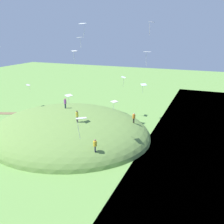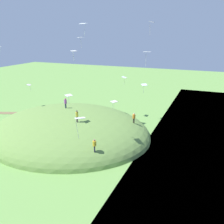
{
  "view_description": "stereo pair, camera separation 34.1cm",
  "coord_description": "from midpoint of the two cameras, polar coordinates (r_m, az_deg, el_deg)",
  "views": [
    {
      "loc": [
        -12.92,
        31.42,
        15.41
      ],
      "look_at": [
        -0.31,
        0.31,
        4.54
      ],
      "focal_mm": 39.26,
      "sensor_mm": 36.0,
      "label": 1
    },
    {
      "loc": [
        -13.23,
        31.29,
        15.41
      ],
      "look_at": [
        -0.31,
        0.31,
        4.54
      ],
      "focal_mm": 39.26,
      "sensor_mm": 36.0,
      "label": 2
    }
  ],
  "objects": [
    {
      "name": "mooring_post",
      "position": [
        35.57,
        7.06,
        -6.84
      ],
      "size": [
        0.14,
        0.14,
        1.16
      ],
      "primitive_type": "cylinder",
      "color": "brown",
      "rests_on": "ground_plane"
    },
    {
      "name": "kite_10",
      "position": [
        39.03,
        -7.78,
        16.74
      ],
      "size": [
        1.2,
        1.22,
        1.67
      ],
      "color": "white"
    },
    {
      "name": "kite_12",
      "position": [
        30.77,
        0.21,
        2.38
      ],
      "size": [
        0.91,
        1.05,
        1.21
      ],
      "color": "white"
    },
    {
      "name": "kite_7",
      "position": [
        44.43,
        7.15,
        6.26
      ],
      "size": [
        1.24,
        1.22,
        1.76
      ],
      "color": "white"
    },
    {
      "name": "dirt_path",
      "position": [
        52.31,
        -20.43,
        -0.33
      ],
      "size": [
        13.15,
        6.05,
        0.04
      ],
      "primitive_type": "cube",
      "rotation": [
        0.0,
        0.0,
        0.36
      ],
      "color": "brown",
      "rests_on": "ground_plane"
    },
    {
      "name": "ground_plane",
      "position": [
        37.31,
        -0.53,
        -6.46
      ],
      "size": [
        160.0,
        160.0,
        0.0
      ],
      "primitive_type": "plane",
      "color": "#6B9B48"
    },
    {
      "name": "kite_4",
      "position": [
        37.96,
        8.9,
        19.86
      ],
      "size": [
        0.7,
        0.97,
        1.93
      ],
      "color": "#F4DBD0"
    },
    {
      "name": "kite_2",
      "position": [
        30.41,
        7.85,
        13.55
      ],
      "size": [
        1.01,
        0.78,
        1.78
      ],
      "color": "white"
    },
    {
      "name": "kite_9",
      "position": [
        33.17,
        -10.34,
        3.73
      ],
      "size": [
        0.95,
        1.12,
        1.54
      ],
      "color": "white"
    },
    {
      "name": "kite_6",
      "position": [
        22.73,
        -7.66,
        -1.73
      ],
      "size": [
        1.15,
        1.13,
        2.1
      ],
      "color": "white"
    },
    {
      "name": "person_watching_kites",
      "position": [
        33.85,
        -8.44,
        -0.65
      ],
      "size": [
        0.42,
        0.42,
        1.69
      ],
      "rotation": [
        0.0,
        0.0,
        2.98
      ],
      "color": "#3E3737",
      "rests_on": "grass_hill"
    },
    {
      "name": "person_on_hilltop",
      "position": [
        29.27,
        -4.31,
        -7.47
      ],
      "size": [
        0.62,
        0.62,
        1.62
      ],
      "rotation": [
        0.0,
        0.0,
        5.32
      ],
      "color": "#2A2744",
      "rests_on": "grass_hill"
    },
    {
      "name": "person_near_shore",
      "position": [
        39.53,
        -11.11,
        2.29
      ],
      "size": [
        0.47,
        0.47,
        1.64
      ],
      "rotation": [
        0.0,
        0.0,
        4.53
      ],
      "color": "#273646",
      "rests_on": "grass_hill"
    },
    {
      "name": "kite_1",
      "position": [
        45.25,
        2.47,
        8.01
      ],
      "size": [
        0.86,
        1.2,
        1.94
      ],
      "color": "silver"
    },
    {
      "name": "person_with_child",
      "position": [
        36.88,
        4.84,
        -1.11
      ],
      "size": [
        0.55,
        0.55,
        1.59
      ],
      "rotation": [
        0.0,
        0.0,
        3.42
      ],
      "color": "#363227",
      "rests_on": "grass_hill"
    },
    {
      "name": "grass_hill",
      "position": [
        39.83,
        -10.15,
        -5.12
      ],
      "size": [
        25.93,
        23.02,
        7.95
      ],
      "primitive_type": "ellipsoid",
      "color": "olive",
      "rests_on": "ground_plane"
    },
    {
      "name": "kite_8",
      "position": [
        39.58,
        -7.12,
        19.64
      ],
      "size": [
        1.2,
        0.89,
        2.2
      ],
      "color": "white"
    },
    {
      "name": "kite_5",
      "position": [
        44.97,
        -19.16,
        5.91
      ],
      "size": [
        0.89,
        1.06,
        1.2
      ],
      "color": "silver"
    },
    {
      "name": "kite_3",
      "position": [
        27.12,
        -9.14,
        13.69
      ],
      "size": [
        0.67,
        0.75,
        1.11
      ],
      "color": "white"
    }
  ]
}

